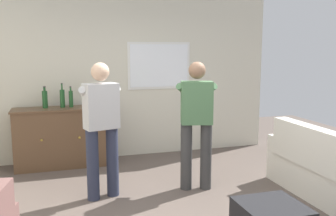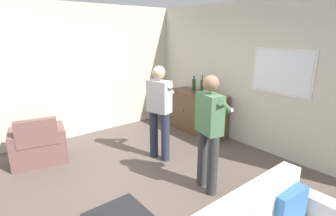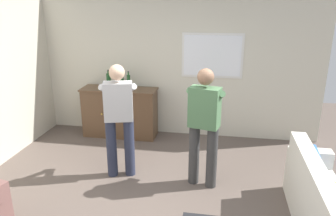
# 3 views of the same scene
# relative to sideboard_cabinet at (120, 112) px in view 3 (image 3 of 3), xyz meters

# --- Properties ---
(ground) EXTENTS (10.40, 10.40, 0.00)m
(ground) POSITION_rel_sideboard_cabinet_xyz_m (1.08, -2.30, -0.47)
(ground) COLOR brown
(wall_back_with_window) EXTENTS (5.20, 0.15, 2.80)m
(wall_back_with_window) POSITION_rel_sideboard_cabinet_xyz_m (1.10, 0.36, 0.93)
(wall_back_with_window) COLOR beige
(wall_back_with_window) RESTS_ON ground
(sideboard_cabinet) EXTENTS (1.42, 0.49, 0.94)m
(sideboard_cabinet) POSITION_rel_sideboard_cabinet_xyz_m (0.00, 0.00, 0.00)
(sideboard_cabinet) COLOR brown
(sideboard_cabinet) RESTS_ON ground
(bottle_wine_green) EXTENTS (0.07, 0.07, 0.38)m
(bottle_wine_green) POSITION_rel_sideboard_cabinet_xyz_m (0.05, 0.04, 0.61)
(bottle_wine_green) COLOR #1E4C23
(bottle_wine_green) RESTS_ON sideboard_cabinet
(bottle_liquor_amber) EXTENTS (0.08, 0.08, 0.34)m
(bottle_liquor_amber) POSITION_rel_sideboard_cabinet_xyz_m (-0.21, 0.04, 0.61)
(bottle_liquor_amber) COLOR #1E4C23
(bottle_liquor_amber) RESTS_ON sideboard_cabinet
(bottle_spirits_clear) EXTENTS (0.06, 0.06, 0.33)m
(bottle_spirits_clear) POSITION_rel_sideboard_cabinet_xyz_m (0.18, 0.04, 0.60)
(bottle_spirits_clear) COLOR #1E4C23
(bottle_spirits_clear) RESTS_ON sideboard_cabinet
(person_standing_left) EXTENTS (0.54, 0.52, 1.68)m
(person_standing_left) POSITION_rel_sideboard_cabinet_xyz_m (0.47, -1.44, 0.47)
(person_standing_left) COLOR #282D42
(person_standing_left) RESTS_ON ground
(person_standing_right) EXTENTS (0.54, 0.51, 1.68)m
(person_standing_right) POSITION_rel_sideboard_cabinet_xyz_m (1.69, -1.50, 0.47)
(person_standing_right) COLOR #383838
(person_standing_right) RESTS_ON ground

